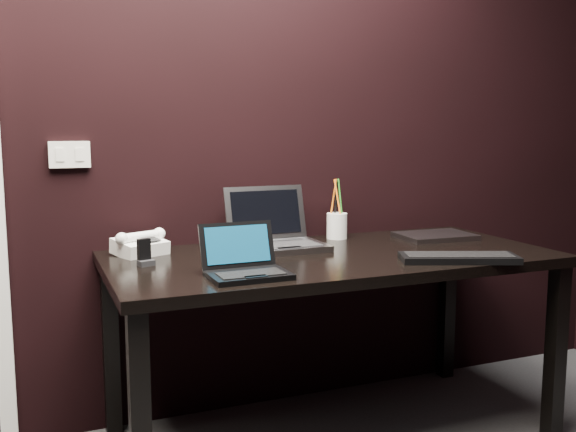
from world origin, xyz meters
name	(u,v)px	position (x,y,z in m)	size (l,w,h in m)	color
wall_back	(225,108)	(0.00, 1.80, 1.30)	(4.00, 4.00, 0.00)	black
wall_switch	(70,155)	(-0.62, 1.79, 1.12)	(0.15, 0.02, 0.10)	silver
desk	(332,273)	(0.30, 1.40, 0.66)	(1.70, 0.80, 0.74)	black
netbook	(245,266)	(-0.13, 1.17, 0.77)	(0.26, 0.23, 0.16)	black
silver_laptop	(276,237)	(0.14, 1.58, 0.79)	(0.36, 0.32, 0.24)	gray
ext_keyboard	(459,258)	(0.66, 1.10, 0.75)	(0.44, 0.29, 0.03)	black
closed_laptop	(435,236)	(0.87, 1.54, 0.75)	(0.33, 0.24, 0.02)	gray
desk_phone	(140,245)	(-0.39, 1.66, 0.78)	(0.22, 0.21, 0.10)	white
mobile_phone	(145,255)	(-0.40, 1.46, 0.78)	(0.06, 0.06, 0.09)	black
pen_cup	(337,225)	(0.47, 1.70, 0.80)	(0.11, 0.11, 0.26)	white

